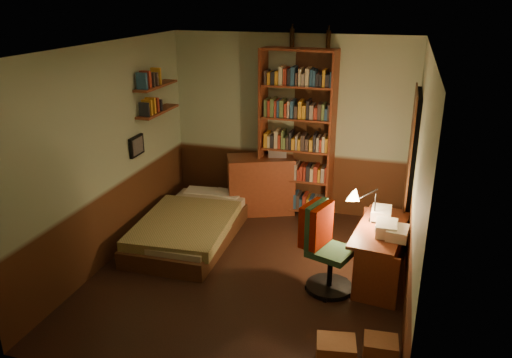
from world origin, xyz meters
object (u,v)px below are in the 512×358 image
(bed, at_px, (191,217))
(mini_stereo, at_px, (278,151))
(dresser, at_px, (261,184))
(cardboard_box_b, at_px, (380,349))
(cardboard_box_a, at_px, (336,353))
(office_chair, at_px, (331,250))
(bookshelf, at_px, (297,135))
(desk, at_px, (379,252))
(desk_lamp, at_px, (376,197))

(bed, distance_m, mini_stereo, 1.64)
(bed, relative_size, dresser, 2.09)
(dresser, xyz_separation_m, cardboard_box_b, (1.94, -2.85, -0.32))
(bed, relative_size, mini_stereo, 7.63)
(dresser, bearing_deg, cardboard_box_a, -85.59)
(office_chair, bearing_deg, mini_stereo, 138.62)
(cardboard_box_a, height_order, cardboard_box_b, cardboard_box_a)
(bookshelf, bearing_deg, mini_stereo, 178.73)
(bed, distance_m, dresser, 1.30)
(desk, distance_m, cardboard_box_a, 1.64)
(bed, bearing_deg, cardboard_box_b, -34.66)
(desk_lamp, bearing_deg, mini_stereo, 114.74)
(dresser, xyz_separation_m, office_chair, (1.33, -1.84, 0.06))
(cardboard_box_a, bearing_deg, mini_stereo, 112.97)
(dresser, xyz_separation_m, bookshelf, (0.51, 0.08, 0.78))
(dresser, bearing_deg, office_chair, -77.09)
(bed, xyz_separation_m, mini_stereo, (0.87, 1.24, 0.63))
(dresser, distance_m, desk, 2.31)
(mini_stereo, distance_m, desk_lamp, 2.07)
(bed, xyz_separation_m, cardboard_box_b, (2.58, -1.73, -0.19))
(office_chair, height_order, cardboard_box_b, office_chair)
(desk_lamp, distance_m, cardboard_box_b, 1.78)
(bookshelf, xyz_separation_m, desk, (1.30, -1.51, -0.89))
(bed, relative_size, desk, 1.68)
(bed, distance_m, desk_lamp, 2.47)
(dresser, relative_size, desk_lamp, 1.60)
(cardboard_box_a, bearing_deg, office_chair, 101.15)
(desk_lamp, xyz_separation_m, cardboard_box_b, (0.21, -1.55, -0.84))
(bed, xyz_separation_m, desk_lamp, (2.37, -0.18, 0.65))
(bed, distance_m, desk, 2.48)
(bookshelf, height_order, cardboard_box_b, bookshelf)
(desk, bearing_deg, office_chair, -131.59)
(dresser, relative_size, desk, 0.81)
(bookshelf, distance_m, cardboard_box_a, 3.46)
(dresser, xyz_separation_m, desk_lamp, (1.73, -1.29, 0.52))
(cardboard_box_b, bearing_deg, mini_stereo, 120.00)
(cardboard_box_a, bearing_deg, desk, 80.92)
(desk_lamp, xyz_separation_m, cardboard_box_a, (-0.17, -1.74, -0.82))
(bed, relative_size, cardboard_box_b, 6.74)
(desk, xyz_separation_m, cardboard_box_b, (0.12, -1.42, -0.22))
(mini_stereo, relative_size, desk_lamp, 0.44)
(bed, height_order, office_chair, office_chair)
(dresser, relative_size, office_chair, 0.98)
(bookshelf, bearing_deg, desk_lamp, -41.99)
(desk_lamp, xyz_separation_m, office_chair, (-0.40, -0.55, -0.45))
(office_chair, bearing_deg, cardboard_box_b, -39.29)
(bed, bearing_deg, desk_lamp, -5.08)
(desk_lamp, height_order, office_chair, desk_lamp)
(cardboard_box_a, bearing_deg, desk_lamp, 84.53)
(mini_stereo, xyz_separation_m, desk_lamp, (1.50, -1.42, 0.02))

